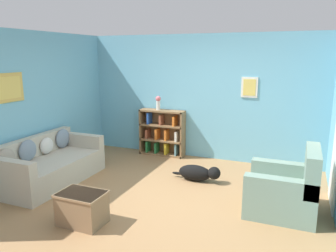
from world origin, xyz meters
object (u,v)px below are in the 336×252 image
Objects in this scene: coffee_table at (82,207)px; dog at (198,173)px; couch at (48,165)px; vase at (158,102)px; recliner_chair at (286,190)px; bookshelf at (163,133)px.

coffee_table is 2.23m from dog.
vase is at bearing 62.99° from couch.
bookshelf is at bearing 144.96° from recliner_chair.
recliner_chair is 3.16× the size of vase.
couch is at bearing -174.93° from recliner_chair.
vase reaches higher than coffee_table.
coffee_table is at bearing -34.56° from couch.
couch is 2.62m from vase.
couch is at bearing -157.44° from dog.
couch is 3.13× the size of coffee_table.
recliner_chair reaches higher than coffee_table.
dog is at bearing -42.70° from vase.
bookshelf is 1.66× the size of coffee_table.
couch is 2.54m from bookshelf.
couch is 3.90m from recliner_chair.
couch is 2.62m from dog.
couch reaches higher than coffee_table.
dog is (-1.47, 0.66, -0.18)m from recliner_chair.
recliner_chair is 3.44m from vase.
coffee_table is at bearing -85.85° from bookshelf.
dog is (0.97, 2.00, -0.08)m from coffee_table.
coffee_table is at bearing -151.24° from recliner_chair.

